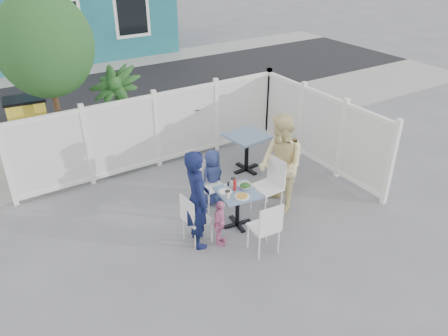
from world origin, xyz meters
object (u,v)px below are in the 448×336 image
boy (213,177)px  toddler (220,223)px  utility_cabinet (31,132)px  chair_right (271,181)px  woman (281,164)px  chair_near (267,225)px  chair_left (193,216)px  spare_table (247,143)px  main_table (238,199)px  chair_back (209,180)px  man (197,199)px

boy → toddler: boy is taller
utility_cabinet → chair_right: bearing=-46.5°
boy → woman: bearing=122.4°
chair_near → woman: size_ratio=0.51×
chair_left → chair_near: (0.82, -0.84, 0.03)m
chair_right → spare_table: bearing=-21.5°
main_table → toddler: size_ratio=0.90×
main_table → boy: 0.86m
chair_back → toddler: chair_back is taller
chair_near → boy: bearing=92.2°
spare_table → man: size_ratio=0.50×
chair_left → woman: size_ratio=0.48×
boy → main_table: bearing=72.6°
chair_right → main_table: bearing=93.5°
spare_table → toddler: 2.53m
chair_right → utility_cabinet: bearing=34.0°
utility_cabinet → chair_back: (2.31, -3.52, -0.18)m
utility_cabinet → man: bearing=-63.0°
chair_right → man: man is taller
chair_back → toddler: (-0.43, -1.07, -0.12)m
main_table → toddler: bearing=-152.8°
utility_cabinet → woman: (3.33, -4.28, 0.20)m
woman → spare_table: bearing=179.8°
spare_table → woman: size_ratio=0.46×
boy → toddler: size_ratio=1.32×
main_table → toddler: toddler is taller
chair_left → chair_back: bearing=131.9°
utility_cabinet → toddler: (1.88, -4.59, -0.30)m
utility_cabinet → boy: bearing=-48.1°
man → toddler: 0.55m
woman → toddler: (-1.45, -0.31, -0.50)m
spare_table → chair_right: bearing=-108.9°
utility_cabinet → chair_right: size_ratio=1.37×
utility_cabinet → chair_back: utility_cabinet is taller
chair_near → woman: (0.96, 0.90, 0.37)m
chair_right → woman: 0.35m
chair_back → main_table: bearing=91.6°
woman → toddler: woman is taller
main_table → chair_left: 0.85m
woman → chair_right: bearing=-90.6°
chair_left → toddler: size_ratio=1.08×
spare_table → boy: (-1.22, -0.67, -0.10)m
chair_right → man: bearing=92.3°
utility_cabinet → chair_right: 5.29m
main_table → spare_table: spare_table is taller
man → woman: bearing=-73.3°
chair_back → boy: bearing=-157.5°
main_table → chair_left: (-0.85, -0.01, -0.02)m
chair_right → toddler: size_ratio=1.27×
toddler → spare_table: bearing=-0.3°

